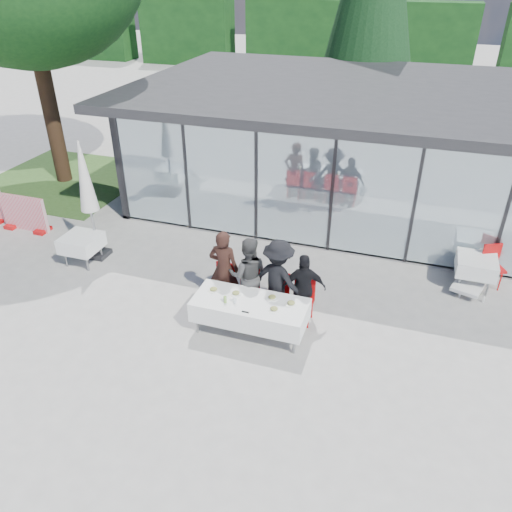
{
  "coord_description": "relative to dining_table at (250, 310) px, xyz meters",
  "views": [
    {
      "loc": [
        2.78,
        -7.2,
        6.48
      ],
      "look_at": [
        0.01,
        1.2,
        1.23
      ],
      "focal_mm": 35.0,
      "sensor_mm": 36.0,
      "label": 1
    }
  ],
  "objects": [
    {
      "name": "ground",
      "position": [
        -0.19,
        -0.29,
        -0.54
      ],
      "size": [
        90.0,
        90.0,
        0.0
      ],
      "primitive_type": "plane",
      "color": "#A3A19B",
      "rests_on": "ground"
    },
    {
      "name": "plate_b",
      "position": [
        -0.34,
        0.13,
        0.24
      ],
      "size": [
        0.24,
        0.24,
        0.07
      ],
      "color": "white",
      "rests_on": "dining_table"
    },
    {
      "name": "lounger",
      "position": [
        4.35,
        3.27,
        -0.28
      ],
      "size": [
        0.98,
        1.45,
        0.72
      ],
      "color": "silver",
      "rests_on": "ground"
    },
    {
      "name": "drinking_glasses",
      "position": [
        -0.28,
        -0.12,
        0.26
      ],
      "size": [
        0.07,
        0.07,
        0.1
      ],
      "color": "silver",
      "rests_on": "dining_table"
    },
    {
      "name": "spare_chair_a",
      "position": [
        4.67,
        3.42,
        -0.0
      ],
      "size": [
        0.59,
        0.59,
        0.97
      ],
      "color": "#B30B0D",
      "rests_on": "ground"
    },
    {
      "name": "diner_d",
      "position": [
        0.9,
        0.74,
        0.23
      ],
      "size": [
        1.13,
        1.13,
        1.53
      ],
      "primitive_type": "imported",
      "rotation": [
        0.0,
        0.0,
        3.46
      ],
      "color": "black",
      "rests_on": "ground"
    },
    {
      "name": "diner_b",
      "position": [
        -0.3,
        0.74,
        0.31
      ],
      "size": [
        1.02,
        1.02,
        1.7
      ],
      "primitive_type": "imported",
      "rotation": [
        0.0,
        0.0,
        3.41
      ],
      "color": "#444444",
      "rests_on": "ground"
    },
    {
      "name": "folded_eyeglasses",
      "position": [
        0.03,
        -0.36,
        0.22
      ],
      "size": [
        0.14,
        0.03,
        0.01
      ],
      "primitive_type": "cube",
      "color": "black",
      "rests_on": "dining_table"
    },
    {
      "name": "plate_d",
      "position": [
        0.79,
        0.15,
        0.24
      ],
      "size": [
        0.24,
        0.24,
        0.07
      ],
      "color": "white",
      "rests_on": "dining_table"
    },
    {
      "name": "diner_c",
      "position": [
        0.36,
        0.74,
        0.34
      ],
      "size": [
        1.42,
        1.42,
        1.76
      ],
      "primitive_type": "imported",
      "rotation": [
        0.0,
        0.0,
        2.84
      ],
      "color": "black",
      "rests_on": "ground"
    },
    {
      "name": "pavilion",
      "position": [
        1.82,
        7.88,
        1.61
      ],
      "size": [
        14.8,
        8.8,
        3.44
      ],
      "color": "gray",
      "rests_on": "ground"
    },
    {
      "name": "diner_chair_b",
      "position": [
        -0.3,
        0.75,
        -0.0
      ],
      "size": [
        0.44,
        0.44,
        0.97
      ],
      "color": "#B30B0D",
      "rests_on": "ground"
    },
    {
      "name": "diner_chair_d",
      "position": [
        0.9,
        0.75,
        -0.0
      ],
      "size": [
        0.44,
        0.44,
        0.97
      ],
      "color": "#B30B0D",
      "rests_on": "ground"
    },
    {
      "name": "juice_bottle",
      "position": [
        -0.45,
        -0.19,
        0.28
      ],
      "size": [
        0.06,
        0.06,
        0.14
      ],
      "primitive_type": "cylinder",
      "color": "#73A645",
      "rests_on": "dining_table"
    },
    {
      "name": "diner_chair_c",
      "position": [
        0.36,
        0.75,
        -0.0
      ],
      "size": [
        0.44,
        0.44,
        0.97
      ],
      "color": "#B30B0D",
      "rests_on": "ground"
    },
    {
      "name": "diner_a",
      "position": [
        -0.83,
        0.74,
        0.35
      ],
      "size": [
        0.66,
        0.66,
        1.78
      ],
      "primitive_type": "imported",
      "rotation": [
        0.0,
        0.0,
        3.16
      ],
      "color": "#321B16",
      "rests_on": "ground"
    },
    {
      "name": "dining_table",
      "position": [
        0.0,
        0.0,
        0.0
      ],
      "size": [
        2.26,
        0.96,
        0.75
      ],
      "color": "white",
      "rests_on": "ground"
    },
    {
      "name": "market_umbrella",
      "position": [
        -4.65,
        1.65,
        1.42
      ],
      "size": [
        0.5,
        0.5,
        3.0
      ],
      "color": "black",
      "rests_on": "ground"
    },
    {
      "name": "plate_extra",
      "position": [
        0.53,
        -0.13,
        0.24
      ],
      "size": [
        0.24,
        0.24,
        0.07
      ],
      "color": "white",
      "rests_on": "dining_table"
    },
    {
      "name": "plate_a",
      "position": [
        -0.82,
        0.12,
        0.24
      ],
      "size": [
        0.24,
        0.24,
        0.07
      ],
      "color": "white",
      "rests_on": "dining_table"
    },
    {
      "name": "diner_chair_a",
      "position": [
        -0.83,
        0.75,
        -0.0
      ],
      "size": [
        0.44,
        0.44,
        0.97
      ],
      "color": "#B30B0D",
      "rests_on": "ground"
    },
    {
      "name": "treeline",
      "position": [
        -2.19,
        27.71,
        1.66
      ],
      "size": [
        62.5,
        2.0,
        4.4
      ],
      "color": "#103313",
      "rests_on": "ground"
    },
    {
      "name": "grass_patch",
      "position": [
        -8.69,
        5.71,
        -0.53
      ],
      "size": [
        5.0,
        5.0,
        0.02
      ],
      "primitive_type": "cube",
      "color": "#385926",
      "rests_on": "ground"
    },
    {
      "name": "spare_table_left",
      "position": [
        -4.79,
        1.26,
        0.02
      ],
      "size": [
        0.86,
        0.86,
        0.74
      ],
      "color": "white",
      "rests_on": "ground"
    },
    {
      "name": "spare_table_right",
      "position": [
        4.32,
        3.17,
        0.02
      ],
      "size": [
        0.86,
        0.86,
        0.74
      ],
      "color": "white",
      "rests_on": "ground"
    },
    {
      "name": "plate_c",
      "position": [
        0.38,
        0.23,
        0.24
      ],
      "size": [
        0.24,
        0.24,
        0.07
      ],
      "color": "white",
      "rests_on": "dining_table"
    }
  ]
}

